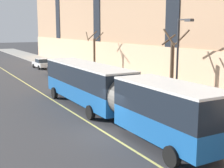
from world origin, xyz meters
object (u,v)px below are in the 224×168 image
parked_car_green_1 (85,78)px  parked_car_white_5 (42,63)px  street_lamp (180,54)px  street_tree_far_uptown (94,54)px  parked_car_black_6 (59,70)px  city_bus (109,90)px  street_tree_mid_block (172,66)px  fire_hydrant (89,76)px  parked_car_darkgray_0 (127,93)px  parked_car_navy_4 (195,115)px

parked_car_green_1 → parked_car_white_5: 17.15m
street_lamp → street_tree_far_uptown: bearing=85.5°
parked_car_black_6 → street_tree_far_uptown: size_ratio=0.79×
city_bus → parked_car_white_5: city_bus is taller
parked_car_black_6 → street_tree_far_uptown: street_tree_far_uptown is taller
street_tree_mid_block → fire_hydrant: bearing=96.4°
city_bus → parked_car_darkgray_0: (3.73, 3.67, -1.23)m
parked_car_darkgray_0 → street_tree_mid_block: 4.45m
parked_car_navy_4 → parked_car_black_6: bearing=90.6°
fire_hydrant → parked_car_navy_4: bearing=-94.5°
street_tree_far_uptown → parked_car_navy_4: bearing=-98.1°
city_bus → parked_car_darkgray_0: 5.37m
fire_hydrant → city_bus: bearing=-109.7°
parked_car_darkgray_0 → parked_car_white_5: bearing=89.6°
parked_car_white_5 → street_lamp: street_lamp is taller
parked_car_darkgray_0 → parked_car_black_6: bearing=90.2°
street_tree_mid_block → fire_hydrant: 13.92m
parked_car_darkgray_0 → parked_car_black_6: 17.21m
parked_car_white_5 → parked_car_black_6: 8.80m
parked_car_navy_4 → city_bus: bearing=132.5°
parked_car_darkgray_0 → parked_car_navy_4: (0.22, -7.97, -0.00)m
street_tree_far_uptown → street_lamp: bearing=-94.5°
street_tree_mid_block → street_tree_far_uptown: bearing=90.2°
parked_car_darkgray_0 → city_bus: bearing=-135.4°
parked_car_darkgray_0 → street_lamp: size_ratio=0.68×
parked_car_green_1 → street_tree_mid_block: 11.43m
parked_car_green_1 → street_lamp: street_lamp is taller
parked_car_darkgray_0 → street_tree_mid_block: street_tree_mid_block is taller
parked_car_green_1 → parked_car_black_6: same height
parked_car_green_1 → parked_car_white_5: size_ratio=1.03×
street_lamp → parked_car_black_6: bearing=95.1°
parked_car_black_6 → street_tree_far_uptown: bearing=-50.3°
parked_car_green_1 → fire_hydrant: 3.37m
parked_car_black_6 → street_tree_far_uptown: (3.31, -3.99, 2.29)m
parked_car_navy_4 → parked_car_white_5: bearing=90.1°
street_tree_far_uptown → street_lamp: street_lamp is taller
parked_car_black_6 → fire_hydrant: bearing=-71.4°
street_lamp → parked_car_white_5: bearing=93.2°
parked_car_darkgray_0 → parked_car_white_5: size_ratio=1.04×
parked_car_green_1 → parked_car_navy_4: 16.81m
parked_car_white_5 → street_tree_far_uptown: 13.34m
parked_car_darkgray_0 → parked_car_navy_4: same height
street_tree_far_uptown → fire_hydrant: 3.33m
parked_car_white_5 → street_tree_far_uptown: size_ratio=0.77×
parked_car_black_6 → fire_hydrant: parked_car_black_6 is taller
parked_car_darkgray_0 → parked_car_white_5: (0.18, 26.00, -0.00)m
city_bus → fire_hydrant: bearing=70.3°
city_bus → fire_hydrant: size_ratio=27.21×
parked_car_white_5 → fire_hydrant: 14.37m
city_bus → parked_car_black_6: (3.66, 20.88, -1.23)m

